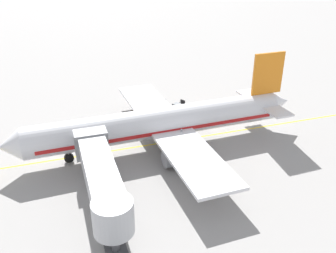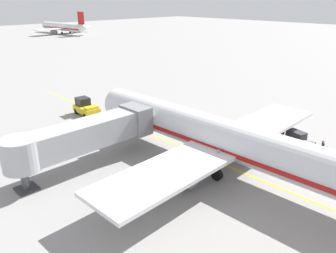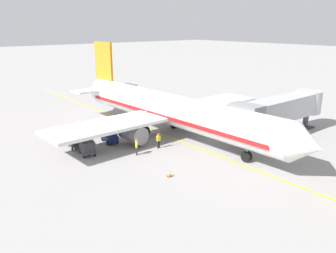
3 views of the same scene
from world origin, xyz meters
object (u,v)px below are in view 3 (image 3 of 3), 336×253
Objects in this scene: jet_bridge at (281,109)px; ground_crew_marshaller at (137,146)px; baggage_tug_lead at (76,133)px; safety_cone_nose_left at (170,173)px; baggage_cart_second_in_train at (75,139)px; ground_crew_loader at (158,140)px; parked_airliner at (169,110)px; ground_crew_wing_walker at (138,139)px; baggage_cart_front at (87,146)px; baggage_tug_trailing at (110,136)px.

jet_bridge reaches higher than ground_crew_marshaller.
baggage_tug_lead reaches higher than safety_cone_nose_left.
ground_crew_loader is (-6.96, 5.93, 0.00)m from baggage_cart_second_in_train.
baggage_tug_lead is (9.52, -5.85, -2.47)m from parked_airliner.
parked_airliner is at bearing 148.42° from baggage_tug_lead.
parked_airliner is at bearing -42.79° from jet_bridge.
ground_crew_loader reaches higher than baggage_cart_second_in_train.
ground_crew_wing_walker is at bearing -105.79° from safety_cone_nose_left.
parked_airliner reaches higher than ground_crew_loader.
baggage_cart_front is 5.68m from ground_crew_wing_walker.
jet_bridge is 9.08× the size of ground_crew_marshaller.
baggage_tug_trailing is at bearing 167.80° from baggage_cart_second_in_train.
jet_bridge reaches higher than ground_crew_wing_walker.
baggage_tug_trailing is at bearing -93.23° from safety_cone_nose_left.
ground_crew_wing_walker is at bearing 165.87° from baggage_cart_front.
baggage_cart_front reaches higher than safety_cone_nose_left.
baggage_tug_trailing is at bearing 124.11° from baggage_tug_lead.
jet_bridge is 24.04m from baggage_cart_second_in_train.
jet_bridge is at bearing 152.43° from ground_crew_wing_walker.
ground_crew_loader is at bearing 155.63° from baggage_cart_front.
baggage_tug_lead is 4.37m from baggage_tug_trailing.
ground_crew_marshaller reaches higher than safety_cone_nose_left.
jet_bridge is 26.00× the size of safety_cone_nose_left.
ground_crew_loader is (-3.12, 5.10, 0.24)m from baggage_tug_trailing.
baggage_tug_trailing is 0.89× the size of baggage_cart_front.
safety_cone_nose_left is at bearing 59.62° from ground_crew_loader.
parked_airliner is 5.37m from ground_crew_loader.
ground_crew_loader is (3.95, 2.87, -2.23)m from parked_airliner.
baggage_cart_second_in_train is (20.64, -12.07, -2.51)m from jet_bridge.
ground_crew_wing_walker is at bearing 120.61° from baggage_tug_lead.
ground_crew_marshaller is at bearing -19.69° from jet_bridge.
baggage_cart_front is (10.91, -0.28, -2.24)m from parked_airliner.
jet_bridge reaches higher than baggage_cart_second_in_train.
baggage_cart_second_in_train is 7.26m from ground_crew_marshaller.
baggage_tug_trailing is at bearing -88.93° from ground_crew_marshaller.
baggage_tug_lead is at bearing -31.58° from parked_airliner.
parked_airliner reaches higher than ground_crew_marshaller.
baggage_tug_lead is at bearing -104.02° from baggage_cart_front.
parked_airliner reaches higher than jet_bridge.
ground_crew_marshaller is (16.70, -5.98, -2.50)m from jet_bridge.
ground_crew_loader reaches higher than baggage_tug_trailing.
baggage_tug_trailing is 4.50× the size of safety_cone_nose_left.
baggage_tug_trailing is at bearing -33.78° from jet_bridge.
parked_airliner is 5.95m from ground_crew_wing_walker.
ground_crew_wing_walker is 1.00× the size of ground_crew_marshaller.
ground_crew_marshaller is at bearing 91.07° from baggage_tug_trailing.
ground_crew_marshaller is (-2.55, 8.89, 0.24)m from baggage_tug_lead.
parked_airliner is at bearing 178.53° from baggage_cart_front.
jet_bridge is 9.08× the size of ground_crew_loader.
ground_crew_marshaller is at bearing 50.86° from ground_crew_wing_walker.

